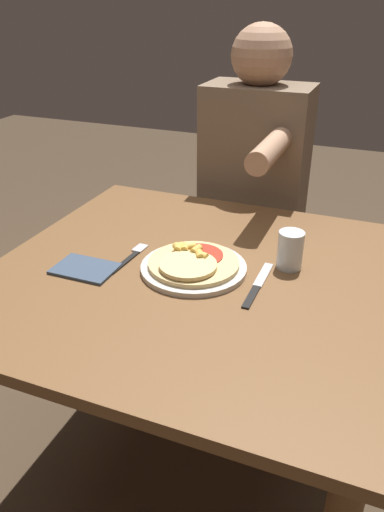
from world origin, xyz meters
TOP-DOWN VIEW (x-y plane):
  - ground_plane at (0.00, 0.00)m, footprint 8.00×8.00m
  - dining_table at (0.00, 0.00)m, footprint 1.00×0.97m
  - plate at (-0.00, 0.01)m, footprint 0.27×0.27m
  - pizza at (-0.01, 0.00)m, footprint 0.23×0.23m
  - fork at (-0.18, 0.01)m, footprint 0.03×0.18m
  - knife at (0.17, -0.01)m, footprint 0.02×0.22m
  - drinking_glass at (0.22, 0.11)m, footprint 0.06×0.06m
  - napkin at (-0.26, -0.09)m, footprint 0.16×0.11m
  - person_diner at (-0.03, 0.67)m, footprint 0.36×0.52m

SIDE VIEW (x-z plane):
  - ground_plane at x=0.00m, z-range 0.00..0.00m
  - dining_table at x=0.00m, z-range 0.26..0.99m
  - fork at x=-0.18m, z-range 0.73..0.74m
  - knife at x=0.17m, z-range 0.73..0.74m
  - napkin at x=-0.26m, z-range 0.73..0.74m
  - plate at x=0.00m, z-range 0.73..0.75m
  - person_diner at x=-0.03m, z-range 0.11..1.39m
  - pizza at x=-0.01m, z-range 0.74..0.78m
  - drinking_glass at x=0.22m, z-range 0.73..0.83m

